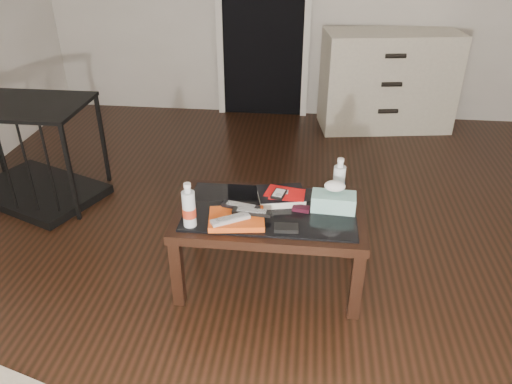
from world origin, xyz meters
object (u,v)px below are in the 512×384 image
Objects in this scene: coffee_table at (270,219)px; tissue_box at (333,202)px; textbook at (281,196)px; water_bottle_left at (189,205)px; pet_crate at (33,167)px; water_bottle_right at (339,179)px; dresser at (388,81)px.

coffee_table is 0.35m from tissue_box.
water_bottle_left reaches higher than textbook.
pet_crate is 4.46× the size of water_bottle_right.
tissue_box is (2.11, -0.72, 0.28)m from pet_crate.
coffee_table is 4.20× the size of water_bottle_left.
tissue_box is at bearing -25.79° from textbook.
water_bottle_right is at bearing 7.03° from pet_crate.
coffee_table is 4.20× the size of water_bottle_right.
textbook is at bearing 170.28° from tissue_box.
dresser is at bearing 76.70° from water_bottle_right.
pet_crate is 1.72m from water_bottle_left.
coffee_table is at bearing -128.37° from textbook.
dresser is 2.90m from water_bottle_left.
pet_crate is at bearing 164.48° from water_bottle_right.
pet_crate is 4.61× the size of tissue_box.
tissue_box reaches higher than textbook.
water_bottle_left is at bearing -125.22° from dresser.
textbook is at bearing 2.92° from pet_crate.
coffee_table is at bearing 26.79° from water_bottle_left.
dresser is 5.31× the size of water_bottle_right.
water_bottle_left is (-0.44, -0.30, 0.10)m from textbook.
water_bottle_left is (-0.39, -0.20, 0.18)m from coffee_table.
coffee_table is 4.00× the size of textbook.
pet_crate is 1.96m from textbook.
dresser is at bearing 57.41° from textbook.
water_bottle_left reaches higher than tissue_box.
water_bottle_right is (0.36, 0.16, 0.18)m from coffee_table.
textbook is 0.33m from water_bottle_right.
water_bottle_right is 0.15m from tissue_box.
tissue_box reaches higher than coffee_table.
pet_crate reaches higher than coffee_table.
water_bottle_left is 0.83m from water_bottle_right.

